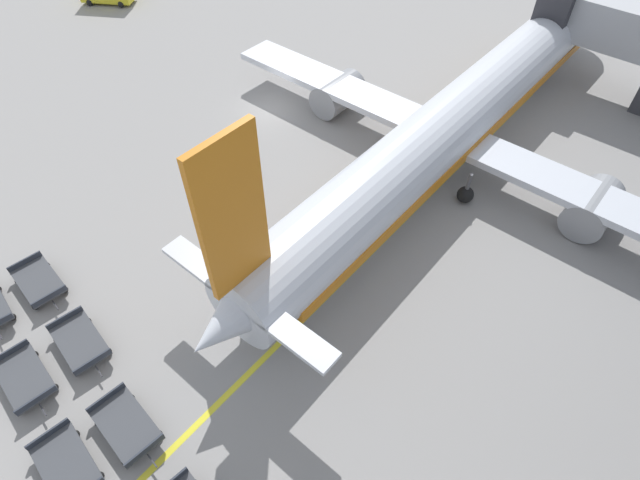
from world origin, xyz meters
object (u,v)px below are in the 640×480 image
object	(u,v)px
airplane	(459,118)
baggage_dolly_row_mid_a_col_c	(127,426)
baggage_dolly_row_mid_a_col_a	(39,282)
baggage_dolly_row_mid_a_col_b	(80,342)
baggage_dolly_row_near_col_c	(66,466)
baggage_dolly_row_near_col_b	(25,378)

from	to	relation	value
airplane	baggage_dolly_row_mid_a_col_c	distance (m)	24.92
baggage_dolly_row_mid_a_col_c	baggage_dolly_row_mid_a_col_a	bearing A→B (deg)	168.40
baggage_dolly_row_mid_a_col_c	baggage_dolly_row_mid_a_col_b	bearing A→B (deg)	166.56
baggage_dolly_row_near_col_c	baggage_dolly_row_mid_a_col_b	xyz separation A→B (m)	(-4.33, 3.61, 0.00)
baggage_dolly_row_near_col_c	baggage_dolly_row_mid_a_col_b	size ratio (longest dim) A/B	1.00
baggage_dolly_row_mid_a_col_b	baggage_dolly_row_mid_a_col_c	distance (m)	5.05
baggage_dolly_row_near_col_b	baggage_dolly_row_mid_a_col_a	distance (m)	5.50
baggage_dolly_row_near_col_b	baggage_dolly_row_mid_a_col_b	xyz separation A→B (m)	(0.38, 2.58, 0.00)
airplane	baggage_dolly_row_mid_a_col_c	xyz separation A→B (m)	(-2.03, -24.72, -2.40)
baggage_dolly_row_mid_a_col_a	baggage_dolly_row_mid_a_col_b	bearing A→B (deg)	-9.67
baggage_dolly_row_mid_a_col_a	baggage_dolly_row_mid_a_col_c	world-z (taller)	same
baggage_dolly_row_near_col_b	baggage_dolly_row_near_col_c	size ratio (longest dim) A/B	1.00
airplane	baggage_dolly_row_mid_a_col_a	distance (m)	25.67
airplane	baggage_dolly_row_near_col_b	size ratio (longest dim) A/B	11.02
baggage_dolly_row_mid_a_col_c	baggage_dolly_row_near_col_c	bearing A→B (deg)	-103.38
airplane	baggage_dolly_row_mid_a_col_c	size ratio (longest dim) A/B	11.05
baggage_dolly_row_mid_a_col_b	baggage_dolly_row_mid_a_col_c	xyz separation A→B (m)	(4.91, -1.17, 0.00)
baggage_dolly_row_near_col_b	baggage_dolly_row_mid_a_col_b	world-z (taller)	same
baggage_dolly_row_mid_a_col_b	baggage_dolly_row_mid_a_col_c	bearing A→B (deg)	-13.44
baggage_dolly_row_mid_a_col_a	baggage_dolly_row_mid_a_col_c	distance (m)	9.83
baggage_dolly_row_near_col_c	baggage_dolly_row_mid_a_col_c	world-z (taller)	same
baggage_dolly_row_near_col_b	baggage_dolly_row_mid_a_col_c	distance (m)	5.47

